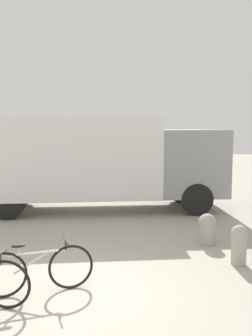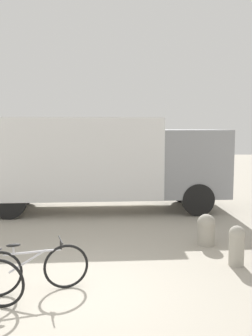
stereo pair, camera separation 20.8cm
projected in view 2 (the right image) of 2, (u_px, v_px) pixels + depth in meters
The scene contains 5 objects.
ground_plane at pixel (71, 295), 5.90m from camera, with size 60.00×60.00×0.00m, color #A8A091.
delivery_truck at pixel (96, 159), 11.76m from camera, with size 8.13×3.06×2.90m.
bicycle_middle at pixel (33, 269), 5.95m from camera, with size 1.70×0.68×0.83m.
bollard_near_bench at pixel (237, 244), 7.11m from camera, with size 0.30×0.30×0.78m.
bollard_far_bench at pixel (206, 229), 8.35m from camera, with size 0.40×0.40×0.70m.
Camera 2 is at (1.08, -5.61, 2.65)m, focal length 40.00 mm.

